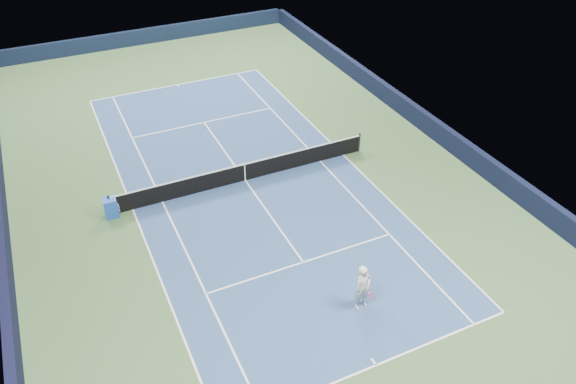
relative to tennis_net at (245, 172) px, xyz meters
name	(u,v)px	position (x,y,z in m)	size (l,w,h in m)	color
ground	(245,180)	(0.00, 0.00, -0.50)	(40.00, 40.00, 0.00)	#385930
wall_far	(147,36)	(0.00, 19.82, 0.05)	(22.00, 0.35, 1.10)	#101A32
wall_right	(429,125)	(10.82, 0.00, 0.05)	(0.35, 40.00, 1.10)	black
wall_left	(2,232)	(-10.82, 0.00, 0.05)	(0.35, 40.00, 1.10)	black
court_surface	(245,180)	(0.00, 0.00, -0.50)	(10.97, 23.77, 0.01)	navy
baseline_far	(178,85)	(0.00, 11.88, -0.50)	(10.97, 0.08, 0.00)	white
baseline_near	(376,365)	(0.00, -11.88, -0.50)	(10.97, 0.08, 0.00)	white
sideline_doubles_right	(343,155)	(5.49, 0.00, -0.50)	(0.08, 23.77, 0.00)	white
sideline_doubles_left	(133,209)	(-5.49, 0.00, -0.50)	(0.08, 23.77, 0.00)	white
sideline_singles_right	(320,161)	(4.12, 0.00, -0.50)	(0.08, 23.77, 0.00)	white
sideline_singles_left	(162,202)	(-4.12, 0.00, -0.50)	(0.08, 23.77, 0.00)	white
service_line_far	(204,122)	(0.00, 6.40, -0.50)	(8.23, 0.08, 0.00)	white
service_line_near	(303,262)	(0.00, -6.40, -0.50)	(8.23, 0.08, 0.00)	white
center_service_line	(245,180)	(0.00, 0.00, -0.50)	(0.08, 12.80, 0.00)	white
center_mark_far	(178,86)	(0.00, 11.73, -0.50)	(0.08, 0.30, 0.00)	white
center_mark_near	(374,362)	(0.00, -11.73, -0.50)	(0.08, 0.30, 0.00)	white
tennis_net	(245,172)	(0.00, 0.00, 0.00)	(12.90, 0.10, 1.07)	black
sponsor_cube	(111,208)	(-6.40, -0.09, -0.04)	(0.63, 0.55, 0.94)	blue
tennis_player	(363,287)	(0.90, -9.39, 0.45)	(0.88, 1.33, 1.91)	silver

